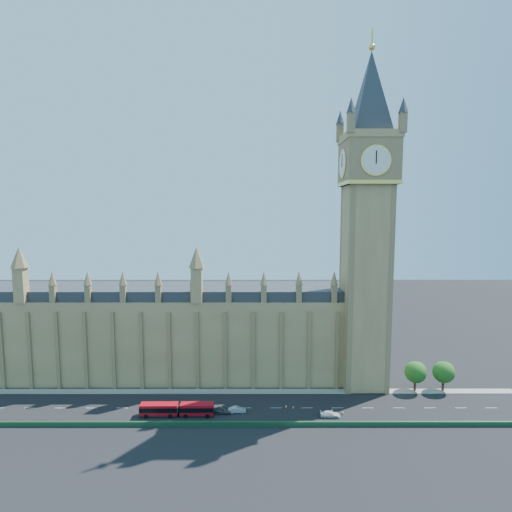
{
  "coord_description": "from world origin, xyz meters",
  "views": [
    {
      "loc": [
        6.71,
        -98.69,
        50.36
      ],
      "look_at": [
        6.8,
        10.0,
        38.64
      ],
      "focal_mm": 28.0,
      "sensor_mm": 36.0,
      "label": 1
    }
  ],
  "objects_px": {
    "car_silver": "(237,410)",
    "car_white": "(330,414)",
    "car_grey": "(222,410)",
    "red_bus": "(177,409)"
  },
  "relations": [
    {
      "from": "red_bus",
      "to": "car_silver",
      "type": "relative_size",
      "value": 4.11
    },
    {
      "from": "red_bus",
      "to": "car_silver",
      "type": "distance_m",
      "value": 15.04
    },
    {
      "from": "car_grey",
      "to": "car_white",
      "type": "bearing_deg",
      "value": -87.25
    },
    {
      "from": "red_bus",
      "to": "car_grey",
      "type": "bearing_deg",
      "value": 5.57
    },
    {
      "from": "red_bus",
      "to": "car_white",
      "type": "relative_size",
      "value": 3.7
    },
    {
      "from": "car_white",
      "to": "car_grey",
      "type": "bearing_deg",
      "value": 86.66
    },
    {
      "from": "car_silver",
      "to": "car_white",
      "type": "bearing_deg",
      "value": -99.25
    },
    {
      "from": "car_grey",
      "to": "car_silver",
      "type": "height_order",
      "value": "car_grey"
    },
    {
      "from": "car_white",
      "to": "red_bus",
      "type": "bearing_deg",
      "value": 89.62
    },
    {
      "from": "car_silver",
      "to": "car_white",
      "type": "relative_size",
      "value": 0.9
    }
  ]
}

